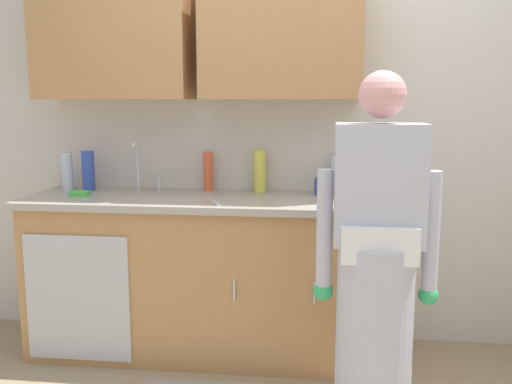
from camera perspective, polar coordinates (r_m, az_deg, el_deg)
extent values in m
cube|color=beige|center=(3.54, 3.67, 6.85)|extent=(4.80, 0.10, 2.70)
cube|color=#B27F4C|center=(3.56, -14.10, 14.67)|extent=(0.91, 0.34, 0.70)
cube|color=#B27F4C|center=(3.34, 2.57, 15.29)|extent=(0.91, 0.34, 0.70)
cube|color=#B27F4C|center=(3.44, -6.12, -8.56)|extent=(1.90, 0.60, 0.90)
cube|color=#B7BABF|center=(3.36, -17.49, -10.16)|extent=(0.60, 0.01, 0.72)
cylinder|color=silver|center=(3.08, -2.20, -9.76)|extent=(0.01, 0.01, 0.12)
cylinder|color=silver|center=(3.05, 5.90, -10.03)|extent=(0.01, 0.01, 0.12)
cube|color=#A8A093|center=(3.32, -6.26, -0.82)|extent=(1.96, 0.66, 0.04)
cube|color=#B7BABF|center=(3.42, -11.84, -0.77)|extent=(0.50, 0.36, 0.03)
cylinder|color=#B7BABF|center=(3.54, -11.77, 2.45)|extent=(0.02, 0.02, 0.30)
sphere|color=#B7BABF|center=(3.47, -12.16, 4.63)|extent=(0.04, 0.04, 0.04)
cylinder|color=#B7BABF|center=(3.52, -9.71, 0.82)|extent=(0.02, 0.02, 0.10)
cylinder|color=silver|center=(2.67, 11.76, -14.28)|extent=(0.34, 0.34, 0.88)
cube|color=silver|center=(2.48, 12.29, 0.73)|extent=(0.38, 0.22, 0.52)
sphere|color=pink|center=(2.45, 12.60, 9.54)|extent=(0.20, 0.20, 0.20)
cube|color=white|center=(2.41, 12.35, -5.34)|extent=(0.32, 0.04, 0.16)
cylinder|color=silver|center=(2.53, 6.87, -3.92)|extent=(0.07, 0.07, 0.55)
sphere|color=#33B266|center=(2.61, 6.75, -9.82)|extent=(0.09, 0.09, 0.09)
cylinder|color=silver|center=(2.57, 17.20, -4.05)|extent=(0.07, 0.07, 0.55)
sphere|color=#33B266|center=(2.65, 16.91, -9.86)|extent=(0.09, 0.09, 0.09)
cylinder|color=#334CB2|center=(3.67, -16.49, 2.06)|extent=(0.08, 0.08, 0.25)
cylinder|color=silver|center=(3.44, 8.02, 1.81)|extent=(0.06, 0.06, 0.23)
cylinder|color=#E05933|center=(3.52, -4.83, 2.08)|extent=(0.06, 0.06, 0.24)
cylinder|color=silver|center=(3.72, -18.42, 1.98)|extent=(0.07, 0.07, 0.23)
cylinder|color=#D8D14C|center=(3.45, 0.38, 2.10)|extent=(0.08, 0.08, 0.26)
cylinder|color=#33478C|center=(3.38, 6.52, 0.57)|extent=(0.08, 0.08, 0.10)
cube|color=silver|center=(3.13, -4.22, -0.98)|extent=(0.12, 0.23, 0.01)
cube|color=#4CBF4C|center=(3.48, -17.28, -0.15)|extent=(0.11, 0.07, 0.03)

